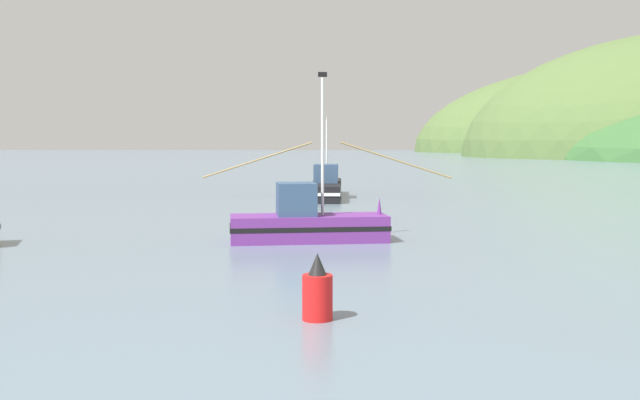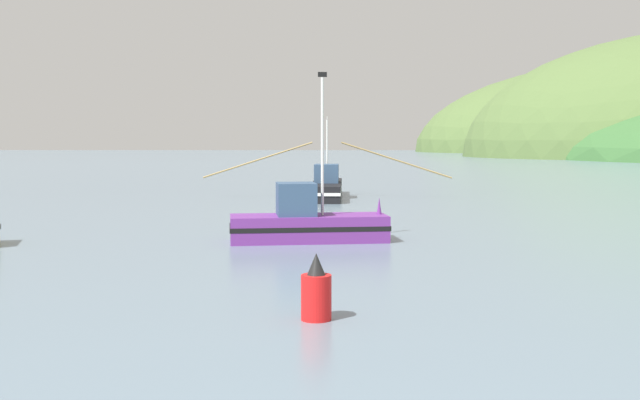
# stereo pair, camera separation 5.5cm
# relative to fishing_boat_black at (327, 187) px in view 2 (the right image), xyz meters

# --- Properties ---
(fishing_boat_black) EXTENTS (17.79, 11.24, 5.80)m
(fishing_boat_black) POSITION_rel_fishing_boat_black_xyz_m (0.00, 0.00, 0.00)
(fishing_boat_black) COLOR black
(fishing_boat_black) RESTS_ON ground
(fishing_boat_purple) EXTENTS (6.59, 2.94, 6.80)m
(fishing_boat_purple) POSITION_rel_fishing_boat_black_xyz_m (-0.72, -22.93, -0.00)
(fishing_boat_purple) COLOR #6B2D84
(fishing_boat_purple) RESTS_ON ground
(channel_buoy) EXTENTS (0.70, 0.70, 1.54)m
(channel_buoy) POSITION_rel_fishing_boat_black_xyz_m (-0.10, -36.06, -0.13)
(channel_buoy) COLOR red
(channel_buoy) RESTS_ON ground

